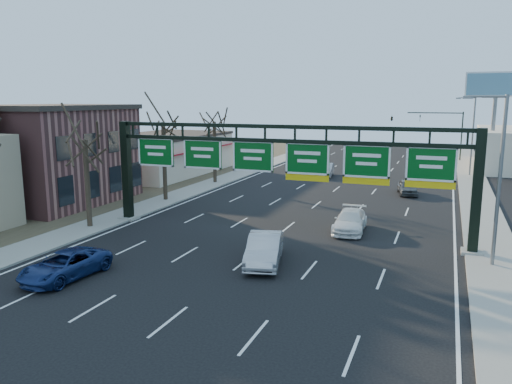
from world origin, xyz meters
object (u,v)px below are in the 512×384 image
at_px(car_silver_sedan, 264,249).
at_px(car_white_wagon, 350,221).
at_px(sign_gantry, 282,165).
at_px(car_blue_suv, 65,265).

height_order(car_silver_sedan, car_white_wagon, car_silver_sedan).
xyz_separation_m(sign_gantry, car_silver_sedan, (0.97, -5.92, -3.82)).
distance_m(car_silver_sedan, car_white_wagon, 8.96).
distance_m(sign_gantry, car_white_wagon, 6.17).
bearing_deg(car_silver_sedan, sign_gantry, 85.39).
relative_size(sign_gantry, car_white_wagon, 5.07).
xyz_separation_m(car_blue_suv, car_silver_sedan, (8.47, 5.60, 0.14)).
height_order(car_blue_suv, car_white_wagon, car_white_wagon).
bearing_deg(sign_gantry, car_white_wagon, 31.75).
height_order(sign_gantry, car_blue_suv, sign_gantry).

